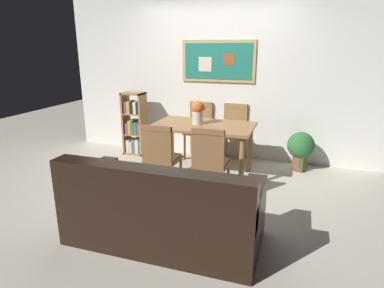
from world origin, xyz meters
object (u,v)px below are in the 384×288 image
(dining_table, at_px, (203,132))
(dining_chair_far_left, at_px, (199,125))
(dining_chair_near_left, at_px, (160,154))
(dining_chair_near_right, at_px, (210,158))
(flower_vase, at_px, (198,111))
(bookshelf, at_px, (135,126))
(dining_chair_far_right, at_px, (234,128))
(potted_ivy, at_px, (301,148))
(leather_couch, at_px, (162,212))

(dining_table, relative_size, dining_chair_far_left, 1.54)
(dining_chair_near_left, distance_m, dining_chair_near_right, 0.62)
(dining_chair_far_left, height_order, flower_vase, flower_vase)
(bookshelf, relative_size, flower_vase, 3.20)
(dining_chair_far_right, xyz_separation_m, flower_vase, (-0.37, -0.78, 0.39))
(dining_chair_far_right, xyz_separation_m, potted_ivy, (1.05, -0.17, -0.19))
(dining_chair_far_right, height_order, bookshelf, bookshelf)
(dining_chair_near_right, bearing_deg, leather_couch, -100.60)
(leather_couch, height_order, potted_ivy, leather_couch)
(potted_ivy, bearing_deg, bookshelf, -179.01)
(flower_vase, bearing_deg, leather_couch, -83.12)
(dining_chair_near_right, distance_m, potted_ivy, 1.74)
(potted_ivy, bearing_deg, dining_chair_far_left, 174.37)
(flower_vase, bearing_deg, potted_ivy, 23.33)
(dining_chair_near_left, relative_size, leather_couch, 0.51)
(dining_table, bearing_deg, dining_chair_near_left, -110.01)
(dining_chair_far_left, height_order, potted_ivy, dining_chair_far_left)
(potted_ivy, bearing_deg, dining_chair_near_left, -138.64)
(bookshelf, xyz_separation_m, flower_vase, (1.30, -0.56, 0.44))
(bookshelf, bearing_deg, dining_chair_near_right, -38.53)
(dining_chair_near_left, bearing_deg, flower_vase, 75.26)
(leather_couch, xyz_separation_m, flower_vase, (-0.22, 1.79, 0.62))
(flower_vase, bearing_deg, dining_chair_near_right, -63.15)
(dining_chair_far_right, bearing_deg, potted_ivy, -9.35)
(dining_chair_far_right, xyz_separation_m, dining_chair_far_left, (-0.58, -0.01, 0.00))
(dining_chair_far_right, height_order, potted_ivy, dining_chair_far_right)
(dining_chair_near_left, xyz_separation_m, bookshelf, (-1.08, 1.39, -0.05))
(potted_ivy, bearing_deg, flower_vase, -156.67)
(dining_chair_far_left, bearing_deg, dining_chair_near_right, -68.49)
(flower_vase, bearing_deg, dining_table, -3.68)
(leather_couch, distance_m, flower_vase, 1.90)
(flower_vase, bearing_deg, dining_chair_far_left, 105.56)
(potted_ivy, relative_size, flower_vase, 1.77)
(dining_chair_far_right, relative_size, leather_couch, 0.51)
(potted_ivy, bearing_deg, leather_couch, -116.57)
(dining_chair_far_left, relative_size, leather_couch, 0.51)
(bookshelf, bearing_deg, potted_ivy, 0.99)
(dining_chair_near_right, bearing_deg, flower_vase, 116.85)
(dining_table, height_order, dining_chair_near_left, dining_chair_near_left)
(dining_chair_near_left, height_order, flower_vase, flower_vase)
(dining_chair_far_left, bearing_deg, dining_chair_near_left, -90.10)
(leather_couch, relative_size, flower_vase, 5.42)
(dining_chair_far_left, xyz_separation_m, bookshelf, (-1.09, -0.21, -0.05))
(dining_chair_far_left, bearing_deg, flower_vase, -74.44)
(dining_table, relative_size, leather_couch, 0.78)
(dining_chair_near_left, distance_m, potted_ivy, 2.18)
(dining_chair_far_right, height_order, dining_chair_near_right, same)
(dining_table, height_order, dining_chair_near_right, dining_chair_near_right)
(dining_table, relative_size, potted_ivy, 2.38)
(dining_chair_far_right, relative_size, flower_vase, 2.74)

